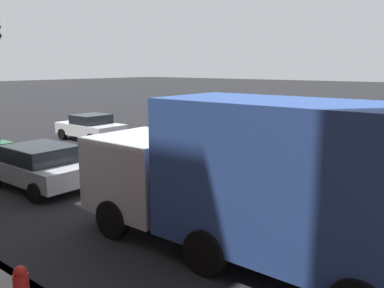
{
  "coord_description": "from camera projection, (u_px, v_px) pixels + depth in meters",
  "views": [
    {
      "loc": [
        -8.45,
        9.96,
        3.93
      ],
      "look_at": [
        -2.27,
        2.26,
        2.02
      ],
      "focal_mm": 37.58,
      "sensor_mm": 36.0,
      "label": 1
    }
  ],
  "objects": [
    {
      "name": "car_white",
      "position": [
        91.0,
        127.0,
        21.66
      ],
      "size": [
        3.83,
        2.06,
        1.39
      ],
      "color": "silver",
      "rests_on": "ground"
    },
    {
      "name": "truck_blue",
      "position": [
        262.0,
        180.0,
        7.89
      ],
      "size": [
        8.06,
        2.44,
        3.32
      ],
      "color": "silver",
      "rests_on": "ground"
    },
    {
      "name": "lane_stripe_center",
      "position": [
        181.0,
        184.0,
        13.56
      ],
      "size": [
        80.0,
        0.16,
        0.01
      ],
      "primitive_type": "cube",
      "color": "#D8CC4C",
      "rests_on": "ground"
    },
    {
      "name": "car_silver",
      "position": [
        40.0,
        166.0,
        13.08
      ],
      "size": [
        3.82,
        2.04,
        1.42
      ],
      "color": "#A8AAB2",
      "rests_on": "ground"
    },
    {
      "name": "ground",
      "position": [
        181.0,
        185.0,
        13.56
      ],
      "size": [
        200.0,
        200.0,
        0.0
      ],
      "primitive_type": "plane",
      "color": "black"
    }
  ]
}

